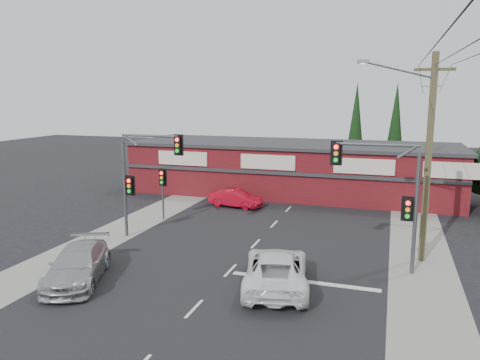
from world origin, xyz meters
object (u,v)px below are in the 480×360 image
(red_sedan, at_px, (236,198))
(shop_building, at_px, (292,168))
(silver_suv, at_px, (78,265))
(utility_pole, at_px, (426,152))
(white_suv, at_px, (276,269))

(red_sedan, xyz_separation_m, shop_building, (2.83, 6.16, 1.49))
(silver_suv, distance_m, utility_pole, 16.79)
(utility_pole, bearing_deg, red_sedan, 147.23)
(white_suv, height_order, utility_pole, utility_pole)
(white_suv, bearing_deg, shop_building, -92.45)
(white_suv, relative_size, silver_suv, 1.08)
(utility_pole, bearing_deg, shop_building, 123.76)
(white_suv, distance_m, silver_suv, 8.64)
(white_suv, relative_size, utility_pole, 0.56)
(silver_suv, relative_size, utility_pole, 0.52)
(shop_building, relative_size, utility_pole, 2.73)
(silver_suv, bearing_deg, red_sedan, 60.02)
(silver_suv, bearing_deg, shop_building, 54.89)
(shop_building, bearing_deg, red_sedan, -114.67)
(white_suv, xyz_separation_m, shop_building, (-3.45, 19.37, 1.35))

